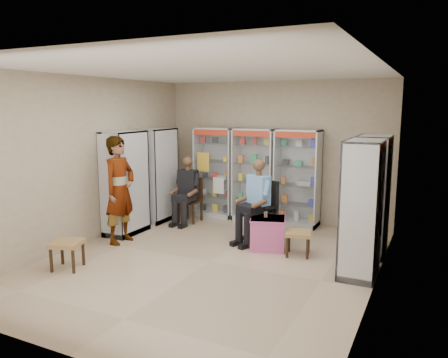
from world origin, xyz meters
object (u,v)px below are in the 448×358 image
at_px(cabinet_back_left, 216,172).
at_px(pink_trunk, 268,233).
at_px(cabinet_right_far, 372,195).
at_px(standing_man, 120,190).
at_px(cabinet_left_far, 158,175).
at_px(wooden_chair, 190,200).
at_px(woven_stool_b, 67,255).
at_px(woven_stool_a, 298,243).
at_px(cabinet_back_mid, 255,175).
at_px(cabinet_left_near, 125,183).
at_px(cabinet_right_near, 362,209).
at_px(office_chair, 260,211).
at_px(seated_shopkeeper, 259,204).
at_px(cabinet_back_right, 297,178).

relative_size(cabinet_back_left, pink_trunk, 3.47).
bearing_deg(cabinet_right_far, standing_man, 108.55).
distance_m(cabinet_right_far, cabinet_left_far, 4.46).
distance_m(cabinet_back_left, wooden_chair, 0.94).
bearing_deg(woven_stool_b, woven_stool_a, 35.61).
bearing_deg(standing_man, woven_stool_a, -75.85).
relative_size(cabinet_back_mid, pink_trunk, 3.47).
height_order(cabinet_back_left, cabinet_left_near, same).
bearing_deg(cabinet_right_far, woven_stool_b, 124.91).
relative_size(cabinet_back_left, cabinet_right_near, 1.00).
height_order(pink_trunk, woven_stool_b, pink_trunk).
height_order(cabinet_right_far, pink_trunk, cabinet_right_far).
relative_size(office_chair, pink_trunk, 1.96).
bearing_deg(pink_trunk, cabinet_left_near, -173.35).
bearing_deg(cabinet_right_far, cabinet_back_mid, 66.35).
height_order(cabinet_right_far, seated_shopkeeper, cabinet_right_far).
xyz_separation_m(cabinet_left_far, seated_shopkeeper, (2.55, -0.48, -0.28)).
height_order(cabinet_back_left, cabinet_back_right, same).
bearing_deg(cabinet_right_near, standing_man, 94.14).
bearing_deg(cabinet_right_near, seated_shopkeeper, 66.87).
bearing_deg(cabinet_back_mid, woven_stool_a, -49.85).
height_order(cabinet_left_near, standing_man, cabinet_left_near).
bearing_deg(wooden_chair, cabinet_back_right, 18.75).
distance_m(cabinet_left_near, seated_shopkeeper, 2.64).
distance_m(cabinet_back_mid, cabinet_left_far, 2.10).
xyz_separation_m(cabinet_left_near, woven_stool_b, (0.40, -1.93, -0.78)).
height_order(seated_shopkeeper, standing_man, standing_man).
xyz_separation_m(cabinet_back_mid, cabinet_left_far, (-1.88, -0.93, 0.00)).
bearing_deg(wooden_chair, cabinet_right_far, -6.04).
height_order(office_chair, standing_man, standing_man).
distance_m(cabinet_left_far, seated_shopkeeper, 2.61).
bearing_deg(cabinet_back_mid, cabinet_left_near, -132.80).
xyz_separation_m(cabinet_right_near, cabinet_left_far, (-4.46, 1.30, 0.00)).
height_order(pink_trunk, standing_man, standing_man).
bearing_deg(cabinet_left_far, woven_stool_b, 7.59).
distance_m(cabinet_right_far, cabinet_left_near, 4.55).
distance_m(seated_shopkeeper, woven_stool_b, 3.37).
xyz_separation_m(office_chair, woven_stool_b, (-2.14, -2.60, -0.35)).
bearing_deg(cabinet_right_far, woven_stool_a, 122.84).
bearing_deg(cabinet_left_far, wooden_chair, 106.39).
xyz_separation_m(cabinet_left_far, wooden_chair, (0.68, 0.20, -0.53)).
xyz_separation_m(cabinet_right_near, wooden_chair, (-3.78, 1.50, -0.53)).
relative_size(office_chair, woven_stool_a, 2.75).
distance_m(cabinet_back_mid, seated_shopkeeper, 1.59).
bearing_deg(standing_man, cabinet_back_right, -44.06).
bearing_deg(seated_shopkeeper, cabinet_back_left, 162.98).
bearing_deg(cabinet_back_left, cabinet_right_far, -17.75).
bearing_deg(cabinet_back_mid, pink_trunk, -60.91).
distance_m(wooden_chair, pink_trunk, 2.36).
bearing_deg(cabinet_left_far, cabinet_right_near, 73.75).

